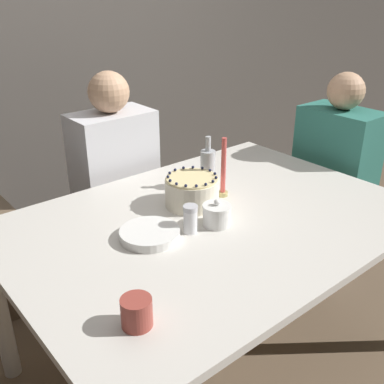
{
  "coord_description": "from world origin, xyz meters",
  "views": [
    {
      "loc": [
        -1.04,
        -1.12,
        1.54
      ],
      "look_at": [
        0.01,
        0.14,
        0.78
      ],
      "focal_mm": 42.0,
      "sensor_mm": 36.0,
      "label": 1
    }
  ],
  "objects_px": {
    "bottle": "(208,168)",
    "person_woman_floral": "(331,194)",
    "sugar_shaker": "(190,219)",
    "person_man_blue_shirt": "(117,201)",
    "cake": "(192,191)",
    "sugar_bowl": "(217,215)",
    "candle": "(223,173)"
  },
  "relations": [
    {
      "from": "bottle",
      "to": "person_woman_floral",
      "type": "xyz_separation_m",
      "value": [
        0.8,
        -0.13,
        -0.32
      ]
    },
    {
      "from": "sugar_shaker",
      "to": "person_man_blue_shirt",
      "type": "relative_size",
      "value": 0.09
    },
    {
      "from": "person_man_blue_shirt",
      "to": "cake",
      "type": "bearing_deg",
      "value": 90.25
    },
    {
      "from": "sugar_bowl",
      "to": "candle",
      "type": "height_order",
      "value": "candle"
    },
    {
      "from": "person_woman_floral",
      "to": "cake",
      "type": "bearing_deg",
      "value": 87.79
    },
    {
      "from": "cake",
      "to": "person_woman_floral",
      "type": "relative_size",
      "value": 0.19
    },
    {
      "from": "sugar_bowl",
      "to": "bottle",
      "type": "bearing_deg",
      "value": 53.96
    },
    {
      "from": "sugar_bowl",
      "to": "person_woman_floral",
      "type": "xyz_separation_m",
      "value": [
        1.0,
        0.15,
        -0.27
      ]
    },
    {
      "from": "cake",
      "to": "bottle",
      "type": "height_order",
      "value": "bottle"
    },
    {
      "from": "candle",
      "to": "sugar_bowl",
      "type": "bearing_deg",
      "value": -138.35
    },
    {
      "from": "sugar_bowl",
      "to": "person_man_blue_shirt",
      "type": "relative_size",
      "value": 0.09
    },
    {
      "from": "sugar_bowl",
      "to": "sugar_shaker",
      "type": "distance_m",
      "value": 0.11
    },
    {
      "from": "sugar_shaker",
      "to": "person_woman_floral",
      "type": "relative_size",
      "value": 0.09
    },
    {
      "from": "sugar_shaker",
      "to": "candle",
      "type": "bearing_deg",
      "value": 26.39
    },
    {
      "from": "person_woman_floral",
      "to": "candle",
      "type": "bearing_deg",
      "value": 88.67
    },
    {
      "from": "cake",
      "to": "person_woman_floral",
      "type": "bearing_deg",
      "value": -2.21
    },
    {
      "from": "sugar_bowl",
      "to": "sugar_shaker",
      "type": "bearing_deg",
      "value": 168.84
    },
    {
      "from": "sugar_shaker",
      "to": "person_woman_floral",
      "type": "bearing_deg",
      "value": 6.71
    },
    {
      "from": "sugar_bowl",
      "to": "bottle",
      "type": "xyz_separation_m",
      "value": [
        0.21,
        0.28,
        0.05
      ]
    },
    {
      "from": "cake",
      "to": "candle",
      "type": "bearing_deg",
      "value": -6.83
    },
    {
      "from": "sugar_bowl",
      "to": "bottle",
      "type": "height_order",
      "value": "bottle"
    },
    {
      "from": "sugar_shaker",
      "to": "sugar_bowl",
      "type": "bearing_deg",
      "value": -11.16
    },
    {
      "from": "candle",
      "to": "bottle",
      "type": "relative_size",
      "value": 1.11
    },
    {
      "from": "sugar_shaker",
      "to": "bottle",
      "type": "height_order",
      "value": "bottle"
    },
    {
      "from": "cake",
      "to": "candle",
      "type": "relative_size",
      "value": 0.85
    },
    {
      "from": "sugar_bowl",
      "to": "person_woman_floral",
      "type": "height_order",
      "value": "person_woman_floral"
    },
    {
      "from": "bottle",
      "to": "person_man_blue_shirt",
      "type": "height_order",
      "value": "person_man_blue_shirt"
    },
    {
      "from": "sugar_shaker",
      "to": "person_woman_floral",
      "type": "xyz_separation_m",
      "value": [
        1.11,
        0.13,
        -0.28
      ]
    },
    {
      "from": "candle",
      "to": "person_woman_floral",
      "type": "distance_m",
      "value": 0.88
    },
    {
      "from": "sugar_shaker",
      "to": "person_man_blue_shirt",
      "type": "height_order",
      "value": "person_man_blue_shirt"
    },
    {
      "from": "sugar_bowl",
      "to": "candle",
      "type": "bearing_deg",
      "value": 41.65
    },
    {
      "from": "sugar_shaker",
      "to": "person_woman_floral",
      "type": "height_order",
      "value": "person_woman_floral"
    }
  ]
}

